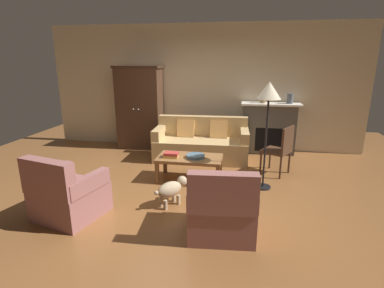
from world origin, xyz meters
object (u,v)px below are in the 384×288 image
armchair_near_left (67,195)px  armchair_near_right (222,210)px  fireplace (269,128)px  floor_lamp (269,97)px  couch (201,144)px  coffee_table (190,160)px  dog (171,189)px  mantel_vase_bronze (263,97)px  mantel_vase_slate (290,99)px  armoire (140,108)px  book_stack (171,155)px  side_chair_wooden (281,148)px  fruit_bowl (195,156)px

armchair_near_left → armchair_near_right: (2.03, -0.04, 0.00)m
fireplace → floor_lamp: 2.19m
couch → armchair_near_left: bearing=-116.8°
coffee_table → dog: 0.98m
mantel_vase_bronze → mantel_vase_slate: size_ratio=1.11×
armoire → mantel_vase_bronze: 2.79m
armchair_near_left → armoire: bearing=92.7°
couch → mantel_vase_bronze: bearing=28.6°
mantel_vase_slate → floor_lamp: floor_lamp is taller
couch → armchair_near_right: bearing=-76.7°
book_stack → floor_lamp: 1.85m
armoire → armchair_near_right: (2.19, -3.38, -0.64)m
book_stack → dog: book_stack is taller
armoire → armchair_near_left: (0.16, -3.33, -0.64)m
mantel_vase_slate → side_chair_wooden: size_ratio=0.24×
coffee_table → mantel_vase_bronze: mantel_vase_bronze is taller
armoire → book_stack: bearing=-57.3°
coffee_table → armchair_near_left: bearing=-131.2°
dog → fruit_bowl: bearing=78.6°
couch → book_stack: (-0.34, -1.26, 0.15)m
couch → dog: couch is taller
mantel_vase_slate → dog: 3.55m
armoire → armchair_near_right: size_ratio=2.16×
fireplace → mantel_vase_slate: mantel_vase_slate is taller
mantel_vase_slate → floor_lamp: size_ratio=0.12×
fruit_bowl → mantel_vase_bronze: 2.34m
fruit_bowl → fireplace: bearing=54.6°
book_stack → mantel_vase_bronze: bearing=50.9°
mantel_vase_bronze → armchair_near_right: bearing=-99.7°
dog → armoire: bearing=117.2°
armoire → mantel_vase_slate: size_ratio=8.92×
couch → side_chair_wooden: bearing=-22.9°
mantel_vase_slate → armoire: bearing=-179.0°
coffee_table → book_stack: (-0.31, -0.08, 0.10)m
couch → mantel_vase_slate: (1.80, 0.67, 0.91)m
fruit_bowl → dog: 0.99m
floor_lamp → armchair_near_left: bearing=-151.1°
armchair_near_right → floor_lamp: floor_lamp is taller
armchair_near_left → book_stack: bearing=54.6°
side_chair_wooden → fruit_bowl: bearing=-159.3°
fruit_bowl → book_stack: bearing=-171.5°
armchair_near_right → side_chair_wooden: (0.88, 2.12, 0.20)m
armchair_near_left → dog: (1.26, 0.58, -0.07)m
couch → armchair_near_left: (-1.38, -2.72, -0.00)m
fireplace → side_chair_wooden: bearing=-85.1°
couch → fruit_bowl: size_ratio=6.21×
fireplace → couch: size_ratio=0.64×
armoire → armchair_near_right: 4.07m
mantel_vase_slate → armchair_near_left: mantel_vase_slate is taller
book_stack → mantel_vase_bronze: mantel_vase_bronze is taller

